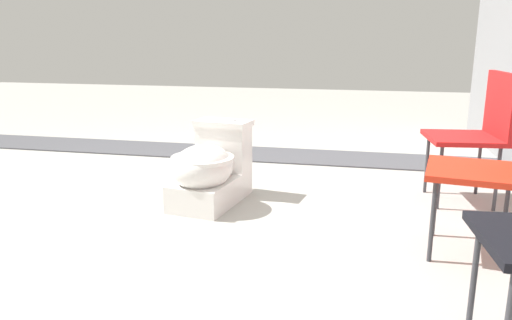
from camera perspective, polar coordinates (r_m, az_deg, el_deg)
The scene contains 5 objects.
ground_plane at distance 3.41m, azimuth -8.35°, elevation -4.07°, with size 14.00×14.00×0.00m, color #A8A59E.
gravel_strip at distance 4.47m, azimuth 3.38°, elevation 0.52°, with size 0.56×8.00×0.01m, color #4C4C51.
toilet at distance 3.19m, azimuth -5.30°, elevation -1.12°, with size 0.68×0.47×0.52m.
folding_chair_left at distance 3.44m, azimuth 24.34°, elevation 3.77°, with size 0.49×0.49×0.83m.
folding_chair_middle at distance 2.60m, azimuth 26.16°, elevation 0.56°, with size 0.51×0.51×0.83m.
Camera 1 is at (3.03, 1.16, 1.06)m, focal length 35.00 mm.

